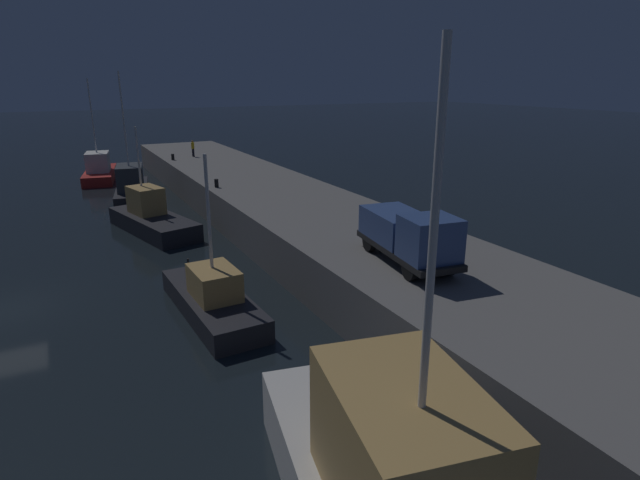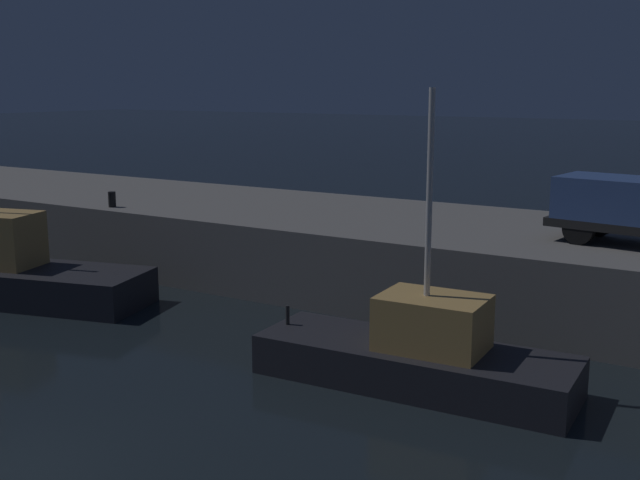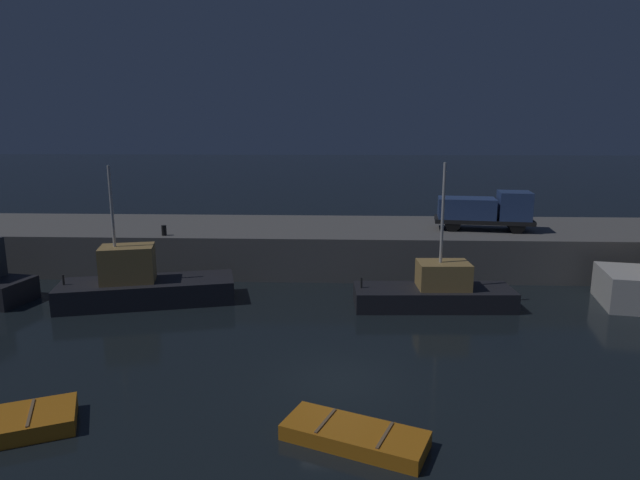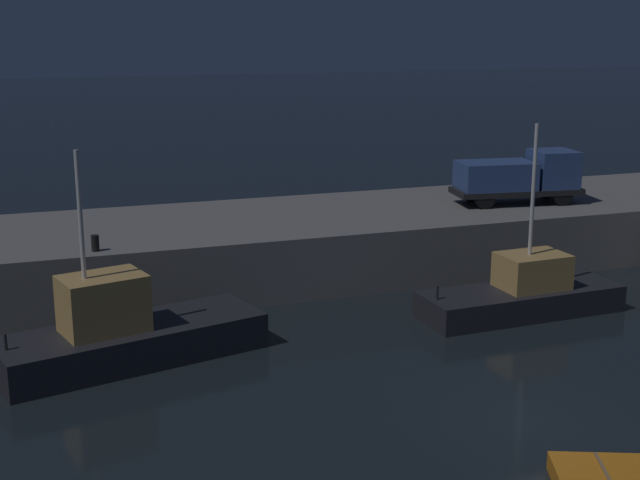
{
  "view_description": "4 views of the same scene",
  "coord_description": "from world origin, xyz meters",
  "px_view_note": "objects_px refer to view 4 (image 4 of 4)",
  "views": [
    {
      "loc": [
        24.66,
        2.7,
        9.72
      ],
      "look_at": [
        2.99,
        13.9,
        2.08
      ],
      "focal_mm": 29.04,
      "sensor_mm": 36.0,
      "label": 1
    },
    {
      "loc": [
        11.62,
        -8.12,
        6.96
      ],
      "look_at": [
        -1.47,
        13.38,
        1.96
      ],
      "focal_mm": 43.86,
      "sensor_mm": 36.0,
      "label": 2
    },
    {
      "loc": [
        0.06,
        -16.96,
        8.44
      ],
      "look_at": [
        -1.22,
        12.58,
        2.28
      ],
      "focal_mm": 30.16,
      "sensor_mm": 36.0,
      "label": 3
    },
    {
      "loc": [
        -12.5,
        -18.54,
        10.34
      ],
      "look_at": [
        -1.16,
        14.07,
        1.8
      ],
      "focal_mm": 49.56,
      "sensor_mm": 36.0,
      "label": 4
    }
  ],
  "objects_px": {
    "fishing_trawler_green": "(126,334)",
    "rowboat_white_mid": "(640,477)",
    "utility_truck": "(519,176)",
    "bollard_west": "(95,243)",
    "fishing_boat_blue": "(523,294)"
  },
  "relations": [
    {
      "from": "fishing_boat_blue",
      "to": "rowboat_white_mid",
      "type": "relative_size",
      "value": 1.82
    },
    {
      "from": "rowboat_white_mid",
      "to": "bollard_west",
      "type": "xyz_separation_m",
      "value": [
        -10.51,
        16.24,
        2.54
      ]
    },
    {
      "from": "rowboat_white_mid",
      "to": "utility_truck",
      "type": "xyz_separation_m",
      "value": [
        8.13,
        18.73,
        3.46
      ]
    },
    {
      "from": "fishing_trawler_green",
      "to": "rowboat_white_mid",
      "type": "distance_m",
      "value": 15.44
    },
    {
      "from": "fishing_boat_blue",
      "to": "bollard_west",
      "type": "bearing_deg",
      "value": 162.5
    },
    {
      "from": "utility_truck",
      "to": "bollard_west",
      "type": "bearing_deg",
      "value": -172.38
    },
    {
      "from": "rowboat_white_mid",
      "to": "fishing_boat_blue",
      "type": "bearing_deg",
      "value": 70.57
    },
    {
      "from": "utility_truck",
      "to": "bollard_west",
      "type": "distance_m",
      "value": 18.83
    },
    {
      "from": "fishing_boat_blue",
      "to": "fishing_trawler_green",
      "type": "height_order",
      "value": "fishing_boat_blue"
    },
    {
      "from": "fishing_trawler_green",
      "to": "fishing_boat_blue",
      "type": "bearing_deg",
      "value": -0.03
    },
    {
      "from": "fishing_trawler_green",
      "to": "rowboat_white_mid",
      "type": "height_order",
      "value": "fishing_trawler_green"
    },
    {
      "from": "fishing_boat_blue",
      "to": "utility_truck",
      "type": "bearing_deg",
      "value": 60.42
    },
    {
      "from": "rowboat_white_mid",
      "to": "fishing_trawler_green",
      "type": "bearing_deg",
      "value": 131.0
    },
    {
      "from": "utility_truck",
      "to": "fishing_boat_blue",
      "type": "bearing_deg",
      "value": -119.58
    },
    {
      "from": "fishing_boat_blue",
      "to": "bollard_west",
      "type": "xyz_separation_m",
      "value": [
        -14.61,
        4.61,
        2.01
      ]
    }
  ]
}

